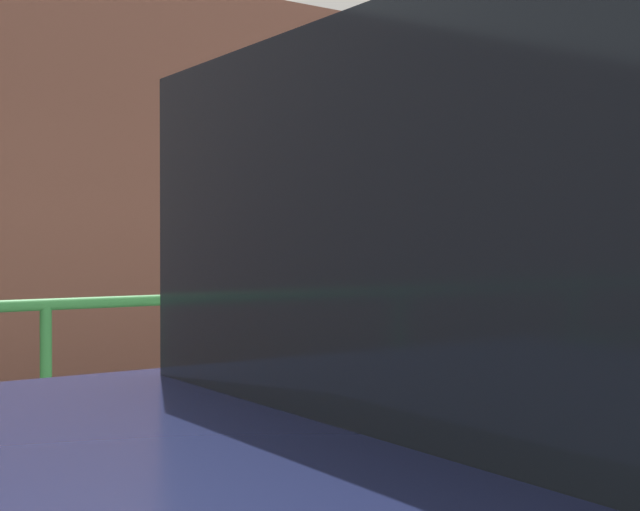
% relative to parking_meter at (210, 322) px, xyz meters
% --- Properties ---
extents(parking_meter, '(0.15, 0.16, 1.46)m').
position_rel_parking_meter_xyz_m(parking_meter, '(0.00, 0.00, 0.00)').
color(parking_meter, slate).
rests_on(parking_meter, sidewalk_curb).
extents(pedestrian_at_meter, '(0.66, 0.49, 1.78)m').
position_rel_parking_meter_xyz_m(pedestrian_at_meter, '(0.59, -0.02, 0.01)').
color(pedestrian_at_meter, brown).
rests_on(pedestrian_at_meter, sidewalk_curb).
extents(background_railing, '(24.06, 0.06, 0.98)m').
position_rel_parking_meter_xyz_m(background_railing, '(0.13, 2.01, -0.32)').
color(background_railing, '#2D7A38').
rests_on(background_railing, sidewalk_curb).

